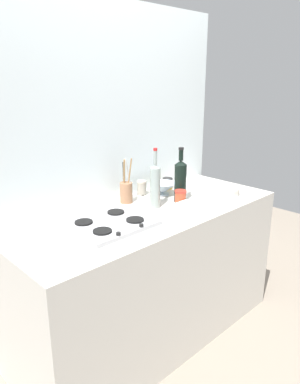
# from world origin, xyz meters

# --- Properties ---
(ground_plane) EXTENTS (6.00, 6.00, 0.00)m
(ground_plane) POSITION_xyz_m (0.00, 0.00, 0.00)
(ground_plane) COLOR gray
(ground_plane) RESTS_ON ground
(counter_block) EXTENTS (1.80, 0.70, 0.90)m
(counter_block) POSITION_xyz_m (0.00, 0.00, 0.45)
(counter_block) COLOR beige
(counter_block) RESTS_ON ground
(backsplash_panel) EXTENTS (1.90, 0.06, 2.15)m
(backsplash_panel) POSITION_xyz_m (0.00, 0.38, 1.07)
(backsplash_panel) COLOR silver
(backsplash_panel) RESTS_ON ground
(stovetop_hob) EXTENTS (0.45, 0.38, 0.04)m
(stovetop_hob) POSITION_xyz_m (-0.33, -0.02, 0.91)
(stovetop_hob) COLOR #B2B2B7
(stovetop_hob) RESTS_ON counter_block
(plate_stack) EXTENTS (0.24, 0.24, 0.05)m
(plate_stack) POSITION_xyz_m (0.59, -0.11, 0.93)
(plate_stack) COLOR silver
(plate_stack) RESTS_ON counter_block
(wine_bottle_leftmost) EXTENTS (0.06, 0.06, 0.38)m
(wine_bottle_leftmost) POSITION_xyz_m (0.07, 0.03, 1.05)
(wine_bottle_leftmost) COLOR gray
(wine_bottle_leftmost) RESTS_ON counter_block
(wine_bottle_mid_left) EXTENTS (0.08, 0.08, 0.36)m
(wine_bottle_mid_left) POSITION_xyz_m (0.27, -0.01, 1.05)
(wine_bottle_mid_left) COLOR black
(wine_bottle_mid_left) RESTS_ON counter_block
(mixing_bowl) EXTENTS (0.19, 0.19, 0.09)m
(mixing_bowl) POSITION_xyz_m (0.29, 0.17, 0.95)
(mixing_bowl) COLOR silver
(mixing_bowl) RESTS_ON counter_block
(butter_dish) EXTENTS (0.15, 0.11, 0.06)m
(butter_dish) POSITION_xyz_m (0.12, -0.18, 0.93)
(butter_dish) COLOR white
(butter_dish) RESTS_ON counter_block
(utensil_crock) EXTENTS (0.08, 0.08, 0.30)m
(utensil_crock) POSITION_xyz_m (-0.00, 0.22, 0.98)
(utensil_crock) COLOR #996B4C
(utensil_crock) RESTS_ON counter_block
(condiment_jar_front) EXTENTS (0.07, 0.07, 0.08)m
(condiment_jar_front) POSITION_xyz_m (0.42, 0.25, 0.94)
(condiment_jar_front) COLOR gold
(condiment_jar_front) RESTS_ON counter_block
(condiment_jar_rear) EXTENTS (0.07, 0.07, 0.10)m
(condiment_jar_rear) POSITION_xyz_m (0.18, 0.27, 0.95)
(condiment_jar_rear) COLOR #9E998C
(condiment_jar_rear) RESTS_ON counter_block
(condiment_jar_spare) EXTENTS (0.08, 0.08, 0.11)m
(condiment_jar_spare) POSITION_xyz_m (0.19, -0.08, 0.95)
(condiment_jar_spare) COLOR #C64C2D
(condiment_jar_spare) RESTS_ON counter_block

